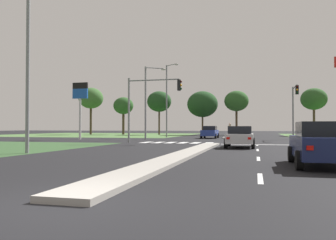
{
  "coord_description": "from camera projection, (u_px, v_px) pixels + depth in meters",
  "views": [
    {
      "loc": [
        3.38,
        -5.46,
        1.39
      ],
      "look_at": [
        -7.42,
        36.84,
        2.32
      ],
      "focal_mm": 36.73,
      "sensor_mm": 36.0,
      "label": 1
    }
  ],
  "objects": [
    {
      "name": "crosswalk_bar_fourth",
      "position": [
        183.0,
        143.0,
        30.85
      ],
      "size": [
        0.7,
        2.8,
        0.01
      ],
      "primitive_type": "cube",
      "color": "silver",
      "rests_on": "ground"
    },
    {
      "name": "fuel_price_totem",
      "position": [
        80.0,
        98.0,
        38.74
      ],
      "size": [
        1.8,
        0.24,
        6.45
      ],
      "color": "silver",
      "rests_on": "ground"
    },
    {
      "name": "treeline_second",
      "position": [
        123.0,
        106.0,
        66.55
      ],
      "size": [
        3.87,
        3.87,
        7.24
      ],
      "color": "#423323",
      "rests_on": "ground"
    },
    {
      "name": "crosswalk_bar_near",
      "position": [
        146.0,
        142.0,
        31.7
      ],
      "size": [
        0.7,
        2.8,
        0.01
      ],
      "primitive_type": "cube",
      "color": "silver",
      "rests_on": "ground"
    },
    {
      "name": "car_navy_fourth",
      "position": [
        322.0,
        144.0,
        12.14
      ],
      "size": [
        2.03,
        4.16,
        1.59
      ],
      "color": "#161E47",
      "rests_on": "ground"
    },
    {
      "name": "crosswalk_bar_second",
      "position": [
        158.0,
        142.0,
        31.41
      ],
      "size": [
        0.7,
        2.8,
        0.01
      ],
      "primitive_type": "cube",
      "color": "silver",
      "rests_on": "ground"
    },
    {
      "name": "traffic_signal_near_left",
      "position": [
        148.0,
        98.0,
        30.29
      ],
      "size": [
        4.95,
        0.32,
        5.81
      ],
      "color": "gray",
      "rests_on": "ground"
    },
    {
      "name": "street_lamp_near",
      "position": [
        30.0,
        49.0,
        18.71
      ],
      "size": [
        0.85,
        2.34,
        10.22
      ],
      "color": "gray",
      "rests_on": "ground"
    },
    {
      "name": "car_blue_second",
      "position": [
        210.0,
        132.0,
        43.77
      ],
      "size": [
        1.99,
        4.55,
        1.56
      ],
      "rotation": [
        0.0,
        0.0,
        3.14
      ],
      "color": "navy",
      "rests_on": "ground"
    },
    {
      "name": "stop_bar_near",
      "position": [
        261.0,
        145.0,
        27.43
      ],
      "size": [
        6.4,
        0.5,
        0.01
      ],
      "primitive_type": "cube",
      "color": "silver",
      "rests_on": "ground"
    },
    {
      "name": "treeline_third",
      "position": [
        159.0,
        102.0,
        64.29
      ],
      "size": [
        4.54,
        4.54,
        8.16
      ],
      "color": "#423323",
      "rests_on": "ground"
    },
    {
      "name": "car_silver_third",
      "position": [
        240.0,
        137.0,
        23.69
      ],
      "size": [
        1.96,
        4.4,
        1.47
      ],
      "color": "#B7B7BC",
      "rests_on": "ground"
    },
    {
      "name": "lane_dash_near",
      "position": [
        260.0,
        178.0,
        9.3
      ],
      "size": [
        0.14,
        2.0,
        0.01
      ],
      "primitive_type": "cube",
      "color": "silver",
      "rests_on": "ground"
    },
    {
      "name": "traffic_signal_far_right",
      "position": [
        294.0,
        103.0,
        38.26
      ],
      "size": [
        0.32,
        4.49,
        6.08
      ],
      "color": "gray",
      "rests_on": "ground"
    },
    {
      "name": "treeline_fifth",
      "position": [
        236.0,
        101.0,
        60.12
      ],
      "size": [
        4.22,
        4.22,
        7.8
      ],
      "color": "#423323",
      "rests_on": "ground"
    },
    {
      "name": "street_lamp_third",
      "position": [
        168.0,
        97.0,
        47.25
      ],
      "size": [
        2.08,
        1.49,
        10.0
      ],
      "color": "gray",
      "rests_on": "ground"
    },
    {
      "name": "lane_dash_fourth",
      "position": [
        257.0,
        145.0,
        26.73
      ],
      "size": [
        0.14,
        2.0,
        0.01
      ],
      "primitive_type": "cube",
      "color": "silver",
      "rests_on": "ground"
    },
    {
      "name": "street_lamp_second",
      "position": [
        148.0,
        98.0,
        38.36
      ],
      "size": [
        2.16,
        1.38,
        8.18
      ],
      "color": "gray",
      "rests_on": "ground"
    },
    {
      "name": "crosswalk_bar_third",
      "position": [
        171.0,
        143.0,
        31.13
      ],
      "size": [
        0.7,
        2.8,
        0.01
      ],
      "primitive_type": "cube",
      "color": "silver",
      "rests_on": "ground"
    },
    {
      "name": "median_island_far",
      "position": [
        235.0,
        135.0,
        59.37
      ],
      "size": [
        1.2,
        36.0,
        0.14
      ],
      "primitive_type": "cube",
      "color": "#ADA89E",
      "rests_on": "ground"
    },
    {
      "name": "crosswalk_bar_fifth",
      "position": [
        196.0,
        143.0,
        30.56
      ],
      "size": [
        0.7,
        2.8,
        0.01
      ],
      "primitive_type": "cube",
      "color": "silver",
      "rests_on": "ground"
    },
    {
      "name": "grass_verge_far_left",
      "position": [
        99.0,
        135.0,
        65.19
      ],
      "size": [
        35.0,
        35.0,
        0.01
      ],
      "primitive_type": "cube",
      "color": "#476B38",
      "rests_on": "ground"
    },
    {
      "name": "treeline_near",
      "position": [
        91.0,
        98.0,
        67.29
      ],
      "size": [
        4.81,
        4.81,
        9.17
      ],
      "color": "#423323",
      "rests_on": "ground"
    },
    {
      "name": "treeline_fourth",
      "position": [
        202.0,
        104.0,
        62.47
      ],
      "size": [
        5.57,
        5.57,
        7.97
      ],
      "color": "#423323",
      "rests_on": "ground"
    },
    {
      "name": "treeline_sixth",
      "position": [
        314.0,
        99.0,
        57.37
      ],
      "size": [
        4.28,
        4.28,
        7.95
      ],
      "color": "#423323",
      "rests_on": "ground"
    },
    {
      "name": "pedestrian_at_median",
      "position": [
        230.0,
        128.0,
        46.97
      ],
      "size": [
        0.34,
        0.34,
        1.85
      ],
      "rotation": [
        0.0,
        0.0,
        4.07
      ],
      "color": "#4C4C4C",
      "rests_on": "median_island_far"
    },
    {
      "name": "crosswalk_bar_sixth",
      "position": [
        208.0,
        143.0,
        30.28
      ],
      "size": [
        0.7,
        2.8,
        0.01
      ],
      "primitive_type": "cube",
      "color": "silver",
      "rests_on": "ground"
    },
    {
      "name": "lane_dash_third",
      "position": [
        258.0,
        150.0,
        20.92
      ],
      "size": [
        0.14,
        2.0,
        0.01
      ],
      "primitive_type": "cube",
      "color": "silver",
      "rests_on": "ground"
    },
    {
      "name": "lane_dash_second",
      "position": [
        258.0,
        159.0,
        15.11
      ],
      "size": [
        0.14,
        2.0,
        0.01
      ],
      "primitive_type": "cube",
      "color": "silver",
      "rests_on": "ground"
    },
    {
      "name": "median_island_near",
      "position": [
        184.0,
        154.0,
        16.75
      ],
      "size": [
        1.2,
        22.0,
        0.14
      ],
      "primitive_type": "cube",
      "color": "gray",
      "rests_on": "ground"
    },
    {
      "name": "edge_line_right",
      "position": [
        332.0,
        157.0,
        16.02
      ],
      "size": [
        0.14,
        24.0,
        0.01
      ],
      "primitive_type": "cube",
      "color": "silver",
      "rests_on": "ground"
    },
    {
      "name": "ground_plane",
      "position": [
        222.0,
        141.0,
        35.15
      ],
      "size": [
        200.0,
        200.0,
        0.0
      ],
      "primitive_type": "plane",
      "color": "black"
    }
  ]
}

